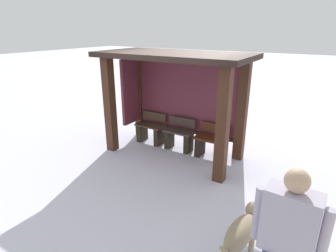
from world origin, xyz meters
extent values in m
plane|color=white|center=(0.00, 0.00, 0.00)|extent=(60.00, 60.00, 0.00)
cube|color=#432517|center=(-1.37, -0.57, 1.10)|extent=(0.21, 0.21, 2.21)
cube|color=#432517|center=(1.37, -0.57, 1.10)|extent=(0.21, 0.21, 2.21)
cube|color=#432517|center=(-1.37, 0.57, 1.10)|extent=(0.21, 0.21, 2.21)
cube|color=#432517|center=(1.37, 0.57, 1.10)|extent=(0.21, 0.21, 2.21)
cube|color=black|center=(0.00, 0.00, 2.26)|extent=(3.27, 1.65, 0.11)
cube|color=maroon|center=(0.00, 0.57, 1.29)|extent=(2.54, 0.08, 1.63)
cube|color=#432517|center=(0.00, 0.55, 0.41)|extent=(2.54, 0.06, 0.08)
cube|color=maroon|center=(-1.37, 0.20, 1.29)|extent=(0.08, 0.62, 1.63)
cube|color=#4B3829|center=(-0.83, 0.27, 0.47)|extent=(0.73, 0.40, 0.03)
cube|color=#4B3829|center=(-0.83, 0.45, 0.67)|extent=(0.70, 0.04, 0.20)
cube|color=#2D241A|center=(-0.57, 0.27, 0.23)|extent=(0.12, 0.34, 0.45)
cube|color=#2D241A|center=(-1.10, 0.27, 0.23)|extent=(0.12, 0.34, 0.45)
cube|color=#41322D|center=(0.00, 0.27, 0.47)|extent=(0.73, 0.35, 0.05)
cube|color=#41322D|center=(0.00, 0.42, 0.67)|extent=(0.70, 0.04, 0.20)
cube|color=black|center=(0.27, 0.27, 0.22)|extent=(0.12, 0.30, 0.45)
cube|color=black|center=(-0.27, 0.27, 0.22)|extent=(0.12, 0.30, 0.45)
cube|color=#542815|center=(0.83, 0.27, 0.46)|extent=(0.73, 0.42, 0.04)
cube|color=#542815|center=(0.83, 0.45, 0.67)|extent=(0.70, 0.04, 0.20)
cube|color=black|center=(1.10, 0.27, 0.22)|extent=(0.12, 0.35, 0.44)
cube|color=black|center=(0.57, 0.27, 0.22)|extent=(0.12, 0.35, 0.44)
cube|color=#B1AAC1|center=(2.85, -2.73, 1.13)|extent=(0.49, 0.29, 0.64)
sphere|color=tan|center=(2.85, -2.73, 1.56)|extent=(0.22, 0.22, 0.22)
cylinder|color=#B1AAC1|center=(3.14, -2.75, 1.10)|extent=(0.10, 0.10, 0.58)
cylinder|color=#B1AAC1|center=(2.56, -2.71, 1.10)|extent=(0.10, 0.10, 0.58)
ellipsoid|color=gray|center=(2.33, -2.36, 0.50)|extent=(0.33, 0.73, 0.30)
sphere|color=gray|center=(2.37, -1.94, 0.56)|extent=(0.22, 0.22, 0.22)
cylinder|color=gray|center=(2.29, -2.78, 0.54)|extent=(0.07, 0.23, 0.26)
cylinder|color=gray|center=(2.43, -2.15, 0.18)|extent=(0.07, 0.07, 0.35)
cylinder|color=gray|center=(2.27, -2.13, 0.18)|extent=(0.07, 0.07, 0.35)
camera|label=1|loc=(2.98, -5.05, 2.79)|focal=29.21mm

